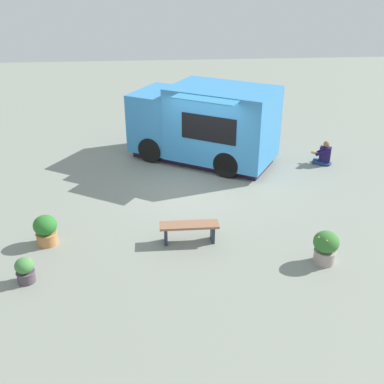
% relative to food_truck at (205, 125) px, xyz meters
% --- Properties ---
extents(ground_plane, '(40.00, 40.00, 0.00)m').
position_rel_food_truck_xyz_m(ground_plane, '(-1.98, 0.48, -1.26)').
color(ground_plane, gray).
extents(food_truck, '(4.52, 5.25, 2.61)m').
position_rel_food_truck_xyz_m(food_truck, '(0.00, 0.00, 0.00)').
color(food_truck, '#3685C7').
rests_on(food_truck, ground_plane).
extents(person_customer, '(0.63, 0.76, 0.84)m').
position_rel_food_truck_xyz_m(person_customer, '(-0.70, -4.01, -0.95)').
color(person_customer, navy).
rests_on(person_customer, ground_plane).
extents(planter_flowering_near, '(0.59, 0.59, 0.80)m').
position_rel_food_truck_xyz_m(planter_flowering_near, '(-6.42, -2.10, -0.83)').
color(planter_flowering_near, gray).
rests_on(planter_flowering_near, ground_plane).
extents(planter_flowering_far, '(0.58, 0.58, 0.77)m').
position_rel_food_truck_xyz_m(planter_flowering_far, '(-5.07, 4.45, -0.86)').
color(planter_flowering_far, '#B67846').
rests_on(planter_flowering_far, ground_plane).
extents(planter_flowering_side, '(0.41, 0.41, 0.59)m').
position_rel_food_truck_xyz_m(planter_flowering_side, '(-6.60, 4.61, -0.96)').
color(planter_flowering_side, '#4D404A').
rests_on(planter_flowering_side, ground_plane).
extents(plaza_bench, '(0.40, 1.45, 0.50)m').
position_rel_food_truck_xyz_m(plaza_bench, '(-5.27, 0.94, -0.90)').
color(plaza_bench, '#8D6045').
rests_on(plaza_bench, ground_plane).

